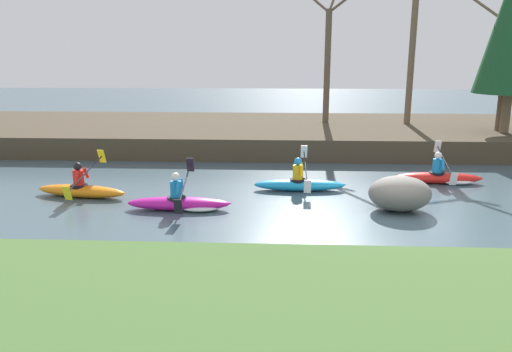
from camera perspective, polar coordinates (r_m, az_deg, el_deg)
The scene contains 10 objects.
ground_plane at distance 13.09m, azimuth 15.46°, elevation -4.46°, with size 90.00×90.00×0.00m, color #425660.
riverbank_far at distance 22.97m, azimuth 10.05°, elevation 4.77°, with size 44.00×8.54×0.86m.
bare_tree_upstream at distance 23.27m, azimuth 8.26°, elevation 13.79°, with size 3.67×3.63×6.68m.
bare_tree_mid_upstream at distance 23.74m, azimuth 17.51°, elevation 14.43°, with size 4.19×4.14×7.67m.
bare_tree_mid_downstream at distance 22.95m, azimuth 26.65°, elevation 11.45°, with size 3.21×3.17×5.79m.
kayaker_lead at distance 16.77m, azimuth 20.46°, elevation -0.11°, with size 2.78×2.06×1.20m.
kayaker_middle at distance 14.94m, azimuth 5.06°, elevation -0.83°, with size 2.77×2.06×1.20m.
kayaker_trailing at distance 13.22m, azimuth -8.36°, elevation -3.02°, with size 2.77×2.06×1.20m.
kayaker_far_back at distance 15.08m, azimuth -19.29°, elevation -1.44°, with size 2.79×2.06×1.20m.
boulder_midstream at distance 13.50m, azimuth 16.11°, elevation -1.92°, with size 1.62×1.27×0.91m.
Camera 1 is at (-2.88, -12.12, 4.04)m, focal length 35.00 mm.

